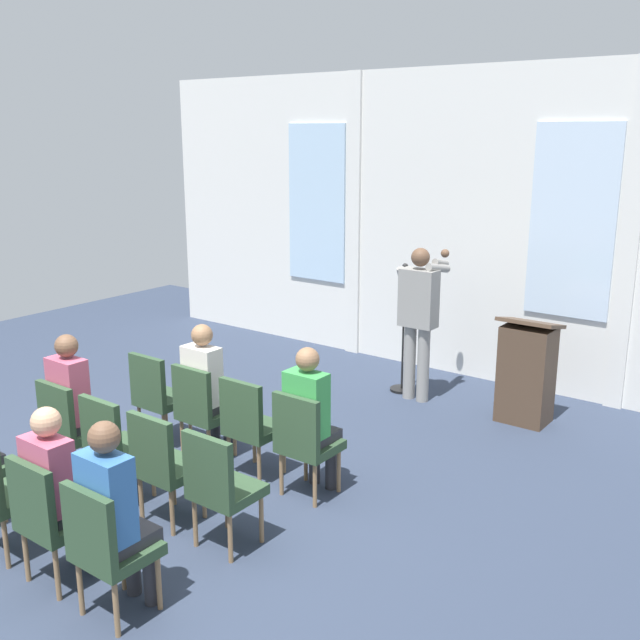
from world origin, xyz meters
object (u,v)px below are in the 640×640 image
(chair_r0_c1, at_px, (201,407))
(chair_r2_c2, at_px, (49,514))
(chair_r0_c0, at_px, (157,393))
(chair_r1_c0, at_px, (69,425))
(chair_r0_c2, at_px, (250,422))
(chair_r0_c3, at_px, (304,439))
(audience_r1_c0, at_px, (74,400))
(chair_r1_c1, at_px, (113,442))
(audience_r0_c3, at_px, (310,414))
(audience_r2_c3, at_px, (114,509))
(audience_r0_c1, at_px, (207,384))
(chair_r1_c3, at_px, (220,483))
(chair_r2_c3, at_px, (106,543))
(mic_stand, at_px, (402,364))
(chair_r1_c2, at_px, (163,461))
(lectern, at_px, (526,372))
(audience_r2_c2, at_px, (57,485))
(speaker, at_px, (419,313))

(chair_r0_c1, relative_size, chair_r2_c2, 1.00)
(chair_r0_c0, relative_size, chair_r1_c0, 1.00)
(chair_r0_c1, distance_m, chair_r0_c2, 0.61)
(chair_r0_c3, relative_size, audience_r1_c0, 0.70)
(chair_r0_c0, bearing_deg, audience_r1_c0, -90.00)
(chair_r0_c1, relative_size, chair_r1_c1, 1.00)
(audience_r0_c3, distance_m, audience_r2_c3, 2.02)
(audience_r0_c1, relative_size, chair_r1_c3, 1.41)
(audience_r0_c1, bearing_deg, chair_r0_c0, -172.44)
(audience_r0_c1, bearing_deg, chair_r2_c3, -59.72)
(mic_stand, bearing_deg, chair_r1_c0, -106.77)
(chair_r1_c1, height_order, chair_r2_c2, same)
(mic_stand, xyz_separation_m, audience_r2_c3, (0.69, -4.73, 0.40))
(mic_stand, height_order, audience_r0_c3, mic_stand)
(audience_r1_c0, height_order, chair_r1_c2, audience_r1_c0)
(audience_r0_c1, distance_m, chair_r2_c2, 2.20)
(audience_r0_c1, height_order, audience_r1_c0, audience_r1_c0)
(chair_r2_c3, bearing_deg, mic_stand, 98.22)
(chair_r0_c0, height_order, chair_r2_c2, same)
(chair_r0_c0, bearing_deg, audience_r2_c3, -46.50)
(chair_r0_c3, distance_m, chair_r1_c1, 1.59)
(chair_r1_c2, bearing_deg, lectern, 68.80)
(lectern, bearing_deg, chair_r0_c2, -117.93)
(chair_r0_c0, bearing_deg, chair_r0_c3, 0.00)
(audience_r0_c1, height_order, chair_r1_c3, audience_r0_c1)
(chair_r0_c0, bearing_deg, lectern, 45.70)
(chair_r1_c0, relative_size, audience_r2_c3, 0.70)
(chair_r2_c3, bearing_deg, chair_r0_c0, 132.34)
(chair_r0_c3, xyz_separation_m, chair_r1_c3, (0.00, -1.01, 0.00))
(lectern, xyz_separation_m, audience_r1_c0, (-2.68, -3.68, 0.19))
(mic_stand, relative_size, audience_r2_c2, 1.21)
(audience_r2_c2, bearing_deg, chair_r0_c0, 122.36)
(chair_r2_c3, bearing_deg, audience_r1_c0, 149.36)
(audience_r1_c0, height_order, audience_r2_c3, audience_r1_c0)
(chair_r1_c3, bearing_deg, speaker, 96.52)
(lectern, bearing_deg, audience_r1_c0, -126.11)
(chair_r0_c3, height_order, chair_r1_c3, same)
(chair_r0_c1, height_order, audience_r0_c3, audience_r0_c3)
(lectern, xyz_separation_m, audience_r2_c2, (-1.46, -4.68, 0.16))
(audience_r1_c0, xyz_separation_m, chair_r2_c3, (1.84, -1.09, -0.21))
(mic_stand, distance_m, audience_r2_c2, 4.74)
(mic_stand, xyz_separation_m, chair_r1_c3, (0.69, -3.80, 0.20))
(lectern, height_order, chair_r1_c3, lectern)
(audience_r0_c3, distance_m, chair_r1_c1, 1.65)
(speaker, bearing_deg, chair_r0_c3, -81.03)
(audience_r0_c1, relative_size, audience_r2_c2, 1.03)
(audience_r2_c2, height_order, chair_r2_c3, audience_r2_c2)
(audience_r1_c0, relative_size, chair_r1_c1, 1.43)
(chair_r0_c2, distance_m, chair_r1_c3, 1.18)
(chair_r0_c0, relative_size, chair_r1_c1, 1.00)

